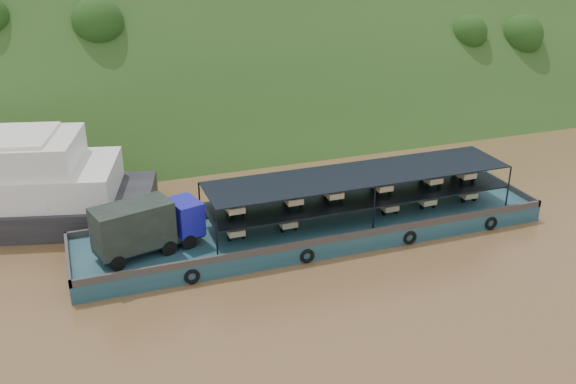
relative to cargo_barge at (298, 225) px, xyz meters
name	(u,v)px	position (x,y,z in m)	size (l,w,h in m)	color
ground	(328,244)	(1.79, -1.35, -1.21)	(160.00, 160.00, 0.00)	brown
hillside	(211,113)	(1.79, 34.65, -1.21)	(140.00, 28.00, 28.00)	#1B3513
cargo_barge	(298,225)	(0.00, 0.00, 0.00)	(35.00, 7.18, 4.87)	#143A48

